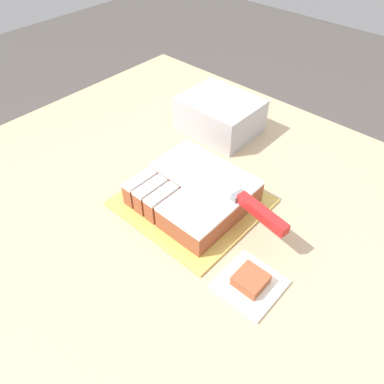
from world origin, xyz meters
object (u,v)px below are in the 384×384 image
(knife, at_px, (246,201))
(storage_box, at_px, (220,115))
(cake, at_px, (194,192))
(brownie, at_px, (251,280))
(cake_board, at_px, (192,202))

(knife, distance_m, storage_box, 0.37)
(cake, height_order, brownie, cake)
(brownie, bearing_deg, cake_board, 158.62)
(brownie, bearing_deg, knife, 131.76)
(storage_box, bearing_deg, cake, -61.63)
(storage_box, bearing_deg, cake_board, -62.49)
(cake_board, distance_m, cake, 0.03)
(knife, bearing_deg, cake_board, 20.03)
(knife, height_order, storage_box, storage_box)
(cake_board, relative_size, cake, 1.26)
(knife, relative_size, brownie, 6.35)
(cake, distance_m, brownie, 0.24)
(cake_board, xyz_separation_m, brownie, (0.23, -0.09, 0.01))
(cake_board, height_order, brownie, brownie)
(knife, xyz_separation_m, brownie, (0.10, -0.11, -0.06))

